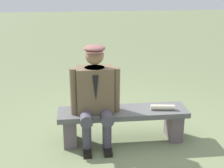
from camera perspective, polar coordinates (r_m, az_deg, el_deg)
ground_plane at (r=4.32m, az=1.86°, el=-9.67°), size 30.00×30.00×0.00m
bench at (r=4.19m, az=1.90°, el=-6.19°), size 1.63×0.41×0.42m
seated_man at (r=3.97m, az=-2.92°, el=-1.62°), size 0.61×0.55×1.26m
rolled_magazine at (r=4.18m, az=8.80°, el=-4.01°), size 0.31×0.11×0.07m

